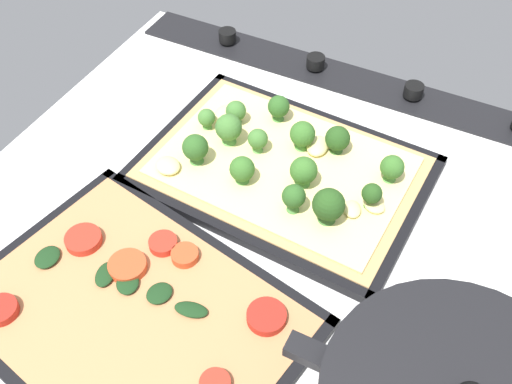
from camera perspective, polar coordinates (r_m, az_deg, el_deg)
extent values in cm
cube|color=white|center=(69.31, 1.39, -4.98)|extent=(76.86, 70.38, 3.00)
cube|color=black|center=(89.29, 10.49, 10.63)|extent=(73.79, 7.00, 0.80)
cylinder|color=black|center=(87.36, 15.38, 9.70)|extent=(2.80, 2.80, 1.80)
cylinder|color=black|center=(90.31, 5.94, 12.75)|extent=(2.80, 2.80, 1.80)
cylinder|color=black|center=(95.67, -2.86, 15.23)|extent=(2.80, 2.80, 1.80)
cube|color=black|center=(74.25, 2.67, 1.87)|extent=(36.72, 26.92, 0.50)
cube|color=black|center=(81.82, 6.66, 7.30)|extent=(35.36, 3.23, 1.30)
cube|color=black|center=(67.28, -2.13, -4.28)|extent=(35.36, 3.23, 1.30)
cube|color=black|center=(70.66, 14.97, -3.04)|extent=(2.63, 24.96, 1.30)
cube|color=black|center=(80.81, -8.10, 6.48)|extent=(2.63, 24.96, 1.30)
cube|color=tan|center=(73.70, 2.69, 2.27)|extent=(34.19, 24.39, 1.00)
cube|color=#EFDB8C|center=(73.20, 2.71, 2.65)|extent=(31.43, 21.99, 0.40)
cone|color=#5B9F46|center=(72.71, 13.14, 1.53)|extent=(1.62, 1.62, 1.09)
sphere|color=#386B28|center=(71.55, 13.37, 2.43)|extent=(2.95, 2.95, 2.95)
cone|color=#4D8B3F|center=(73.35, -5.93, 3.40)|extent=(1.83, 1.83, 1.21)
sphere|color=#2D5B23|center=(72.06, -6.05, 4.44)|extent=(3.32, 3.32, 3.32)
cone|color=#5B9F46|center=(70.54, 4.66, 1.14)|extent=(1.86, 1.86, 1.10)
sphere|color=#386B28|center=(69.22, 4.76, 2.16)|extent=(3.39, 3.39, 3.39)
cone|color=#427635|center=(67.07, 7.06, -2.38)|extent=(2.10, 2.10, 1.27)
sphere|color=#264C1C|center=(65.49, 7.23, -1.24)|extent=(3.81, 3.81, 3.81)
cone|color=#5B9F46|center=(75.01, 4.55, 4.77)|extent=(1.81, 1.81, 1.15)
sphere|color=#386B28|center=(73.78, 4.64, 5.78)|extent=(3.28, 3.28, 3.28)
cone|color=#4D8B3F|center=(67.60, 3.70, -1.39)|extent=(1.55, 1.55, 1.38)
sphere|color=#2D5B23|center=(66.27, 3.77, -0.41)|extent=(2.81, 2.81, 2.81)
cone|color=#68AD54|center=(78.00, -4.87, 6.66)|extent=(1.30, 1.30, 0.85)
sphere|color=#427533|center=(77.14, -4.93, 7.38)|extent=(2.36, 2.36, 2.36)
cone|color=#68AD54|center=(78.55, -1.98, 7.22)|extent=(1.52, 1.52, 0.91)
sphere|color=#427533|center=(77.57, -2.00, 8.05)|extent=(2.76, 2.76, 2.76)
cone|color=#427635|center=(69.12, 11.23, -1.02)|extent=(1.34, 1.34, 1.40)
sphere|color=#264C1C|center=(67.92, 11.43, -0.14)|extent=(2.44, 2.44, 2.44)
cone|color=#427635|center=(75.13, 7.97, 4.36)|extent=(1.77, 1.77, 0.95)
sphere|color=#264C1C|center=(73.98, 8.11, 5.29)|extent=(3.22, 3.22, 3.22)
cone|color=#5B9F46|center=(70.73, -1.36, 1.39)|extent=(1.72, 1.72, 0.93)
sphere|color=#386B28|center=(69.54, -1.39, 2.31)|extent=(3.13, 3.13, 3.13)
cone|color=#68AD54|center=(75.56, -2.69, 5.34)|extent=(1.92, 1.92, 1.26)
sphere|color=#427533|center=(74.25, -2.74, 6.43)|extent=(3.49, 3.49, 3.49)
cone|color=#4D8B3F|center=(78.97, 2.23, 7.57)|extent=(1.63, 1.63, 1.11)
sphere|color=#2D5B23|center=(77.89, 2.27, 8.50)|extent=(2.97, 2.97, 2.97)
cone|color=#68AD54|center=(74.39, 0.18, 4.45)|extent=(1.43, 1.43, 1.08)
sphere|color=#427533|center=(73.34, 0.18, 5.30)|extent=(2.61, 2.61, 2.61)
ellipsoid|color=#EFDB8C|center=(72.95, -8.74, 2.59)|extent=(4.21, 3.97, 1.17)
ellipsoid|color=#EFDB8C|center=(68.46, 9.55, -1.68)|extent=(2.90, 3.27, 0.95)
ellipsoid|color=#EFDB8C|center=(69.27, 11.71, -1.40)|extent=(2.61, 2.26, 0.87)
ellipsoid|color=#EFDB8C|center=(74.84, 6.44, 4.44)|extent=(3.24, 4.09, 1.31)
ellipsoid|color=#EFDB8C|center=(79.03, -2.89, 7.63)|extent=(4.40, 4.83, 1.41)
cube|color=black|center=(63.09, -12.03, -12.13)|extent=(39.21, 31.64, 0.50)
cube|color=black|center=(66.80, -4.67, -5.02)|extent=(34.54, 7.93, 1.30)
cube|color=black|center=(72.02, -21.37, -4.13)|extent=(6.08, 25.12, 1.30)
cube|color=tan|center=(62.49, -12.13, -11.81)|extent=(36.39, 28.82, 0.90)
cylinder|color=red|center=(56.97, -4.08, -18.50)|extent=(2.99, 2.99, 1.00)
cylinder|color=#D14723|center=(64.74, -12.63, -7.18)|extent=(4.21, 4.21, 1.00)
cylinder|color=red|center=(68.16, -16.76, -4.53)|extent=(4.15, 4.15, 1.00)
cylinder|color=red|center=(65.79, -9.21, -5.06)|extent=(3.24, 3.24, 1.00)
cylinder|color=#B22319|center=(65.82, -24.00, -10.64)|extent=(3.55, 3.55, 1.00)
cylinder|color=#D14723|center=(64.50, -7.08, -6.24)|extent=(3.07, 3.07, 1.00)
cylinder|color=#B22319|center=(59.97, 1.05, -12.25)|extent=(4.12, 4.12, 1.00)
ellipsoid|color=#193819|center=(63.65, -12.63, -8.77)|extent=(3.68, 3.86, 0.60)
ellipsoid|color=#193819|center=(68.04, -20.01, -6.09)|extent=(2.95, 3.41, 0.60)
ellipsoid|color=#193819|center=(60.84, -6.46, -11.52)|extent=(3.90, 2.55, 0.60)
ellipsoid|color=#193819|center=(62.30, -9.57, -9.88)|extent=(3.33, 3.57, 0.60)
ellipsoid|color=#193819|center=(64.81, -14.72, -7.90)|extent=(2.95, 3.75, 0.60)
cube|color=black|center=(49.58, 5.08, -15.47)|extent=(3.60, 2.00, 1.20)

